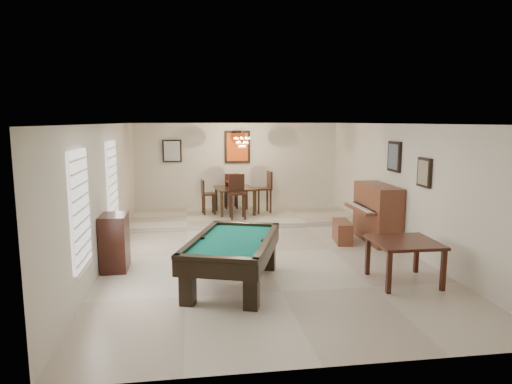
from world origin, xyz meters
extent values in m
cube|color=beige|center=(0.00, 0.00, -0.01)|extent=(6.00, 9.00, 0.02)
cube|color=silver|center=(0.00, 4.50, 1.30)|extent=(6.00, 0.04, 2.60)
cube|color=silver|center=(0.00, -4.50, 1.30)|extent=(6.00, 0.04, 2.60)
cube|color=silver|center=(-3.00, 0.00, 1.30)|extent=(0.04, 9.00, 2.60)
cube|color=silver|center=(3.00, 0.00, 1.30)|extent=(0.04, 9.00, 2.60)
cube|color=white|center=(0.00, 0.00, 2.60)|extent=(6.00, 9.00, 0.04)
cube|color=beige|center=(0.00, 3.25, 0.06)|extent=(6.00, 2.50, 0.12)
cube|color=white|center=(-2.97, -2.20, 1.40)|extent=(0.06, 1.00, 1.70)
cube|color=white|center=(-2.97, 0.60, 1.40)|extent=(0.06, 1.00, 1.70)
cube|color=brown|center=(1.92, 0.51, 0.23)|extent=(0.45, 0.87, 0.46)
cube|color=black|center=(-2.76, -0.74, 0.50)|extent=(0.45, 0.67, 1.01)
cube|color=#D84C14|center=(0.00, 4.46, 1.90)|extent=(0.75, 0.06, 0.95)
cube|color=white|center=(-1.90, 4.46, 1.80)|extent=(0.55, 0.06, 0.65)
cube|color=slate|center=(2.96, 0.30, 1.90)|extent=(0.06, 0.55, 0.65)
cube|color=gray|center=(2.96, -1.00, 1.70)|extent=(0.06, 0.45, 0.55)
camera|label=1|loc=(-1.38, -8.95, 2.65)|focal=32.00mm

